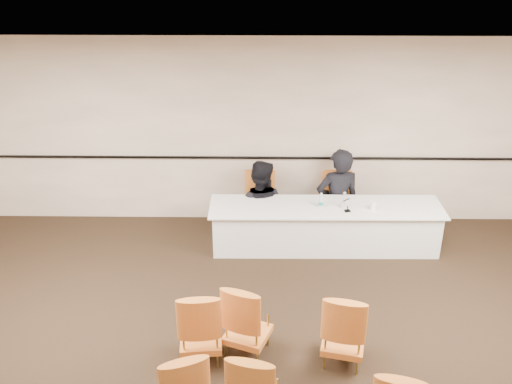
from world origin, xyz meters
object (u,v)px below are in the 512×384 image
panelist_main_chair (337,203)px  panelist_second (260,210)px  panel_table (325,227)px  microphone (348,203)px  panelist_main (337,206)px  water_bottle (321,200)px  aud_chair_front_right (344,327)px  aud_chair_front_left (200,324)px  coffee_cup (373,206)px  aud_chair_front_mid (248,318)px  drinking_glass (343,205)px  panelist_second_chair (260,203)px

panelist_main_chair → panelist_second: (-1.22, -0.01, -0.13)m
panel_table → microphone: bearing=-27.8°
panelist_main → water_bottle: (-0.32, -0.55, 0.37)m
aud_chair_front_right → panelist_second: bearing=120.4°
aud_chair_front_left → aud_chair_front_right: 1.59m
panelist_main_chair → panelist_second: panelist_second is taller
panelist_second → microphone: panelist_second is taller
coffee_cup → aud_chair_front_right: (-0.70, -2.39, -0.28)m
microphone → panelist_main: bearing=79.2°
aud_chair_front_mid → coffee_cup: bearing=72.8°
water_bottle → coffee_cup: water_bottle is taller
microphone → coffee_cup: 0.39m
panelist_main_chair → panel_table: bearing=-114.6°
panelist_main_chair → aud_chair_front_right: 3.03m
panelist_second → drinking_glass: bearing=168.3°
drinking_glass → panelist_main_chair: bearing=90.9°
panelist_main → aud_chair_front_mid: panelist_main is taller
panelist_second_chair → aud_chair_front_right: 3.16m
panelist_main → microphone: panelist_main is taller
panelist_main_chair → microphone: (0.06, -0.68, 0.34)m
water_bottle → aud_chair_front_mid: aud_chair_front_mid is taller
coffee_cup → aud_chair_front_mid: (-1.77, -2.25, -0.28)m
panelist_main_chair → aud_chair_front_mid: same height
microphone → water_bottle: (-0.38, 0.13, -0.01)m
panelist_main_chair → drinking_glass: 0.62m
microphone → aud_chair_front_right: bearing=-113.3°
panelist_second_chair → panelist_main: bearing=0.0°
panelist_main → coffee_cup: 0.83m
panel_table → microphone: 0.58m
panelist_main → panelist_main_chair: bearing=180.0°
panelist_main → panelist_second_chair: size_ratio=2.02×
aud_chair_front_left → aud_chair_front_mid: 0.54m
water_bottle → panelist_second_chair: bearing=149.3°
drinking_glass → aud_chair_front_right: aud_chair_front_right is taller
panelist_main_chair → aud_chair_front_right: size_ratio=1.00×
panelist_main_chair → drinking_glass: size_ratio=9.50×
panelist_second_chair → aud_chair_front_mid: size_ratio=1.00×
panelist_second_chair → coffee_cup: (1.66, -0.62, 0.28)m
panel_table → panelist_second: size_ratio=2.04×
panelist_main_chair → aud_chair_front_mid: bearing=-115.3°
microphone → aud_chair_front_right: aud_chair_front_right is taller
panelist_main_chair → drinking_glass: (0.01, -0.56, 0.27)m
panelist_second_chair → microphone: bearing=-28.1°
panelist_main_chair → water_bottle: 0.71m
panel_table → microphone: microphone is taller
drinking_glass → aud_chair_front_mid: aud_chair_front_mid is taller
water_bottle → aud_chair_front_right: bearing=-88.8°
water_bottle → aud_chair_front_left: bearing=-122.2°
drinking_glass → coffee_cup: coffee_cup is taller
water_bottle → aud_chair_front_left: (-1.54, -2.45, -0.33)m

